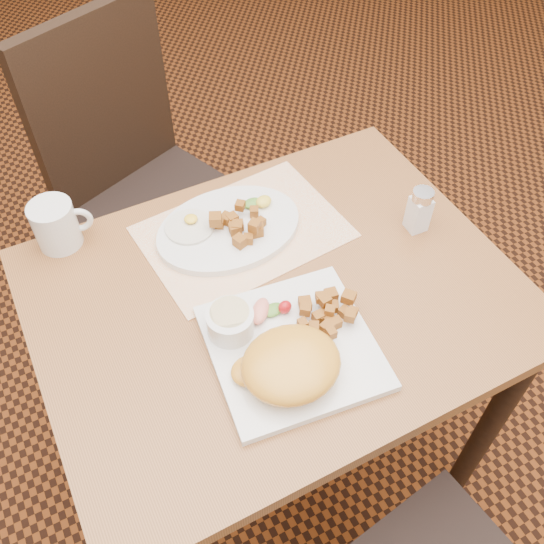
{
  "coord_description": "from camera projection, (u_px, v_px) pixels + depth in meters",
  "views": [
    {
      "loc": [
        -0.33,
        -0.63,
        1.65
      ],
      "look_at": [
        -0.01,
        -0.0,
        0.82
      ],
      "focal_mm": 40.0,
      "sensor_mm": 36.0,
      "label": 1
    }
  ],
  "objects": [
    {
      "name": "ramekin",
      "position": [
        230.0,
        321.0,
        1.06
      ],
      "size": [
        0.08,
        0.08,
        0.05
      ],
      "color": "silver",
      "rests_on": "plate_square"
    },
    {
      "name": "garnish_sq",
      "position": [
        269.0,
        310.0,
        1.09
      ],
      "size": [
        0.09,
        0.07,
        0.03
      ],
      "color": "#387223",
      "rests_on": "plate_square"
    },
    {
      "name": "garnish_ov",
      "position": [
        259.0,
        202.0,
        1.27
      ],
      "size": [
        0.07,
        0.05,
        0.02
      ],
      "color": "#387223",
      "rests_on": "plate_oval"
    },
    {
      "name": "table",
      "position": [
        276.0,
        325.0,
        1.23
      ],
      "size": [
        0.9,
        0.7,
        0.75
      ],
      "color": "brown",
      "rests_on": "ground"
    },
    {
      "name": "home_fries_sq",
      "position": [
        327.0,
        313.0,
        1.08
      ],
      "size": [
        0.13,
        0.11,
        0.03
      ],
      "color": "#9E5B19",
      "rests_on": "plate_square"
    },
    {
      "name": "plate_oval",
      "position": [
        229.0,
        229.0,
        1.24
      ],
      "size": [
        0.31,
        0.23,
        0.02
      ],
      "primitive_type": null,
      "rotation": [
        0.0,
        0.0,
        0.03
      ],
      "color": "silver",
      "rests_on": "placemat"
    },
    {
      "name": "salt_shaker",
      "position": [
        419.0,
        209.0,
        1.22
      ],
      "size": [
        0.04,
        0.04,
        0.1
      ],
      "color": "white",
      "rests_on": "table"
    },
    {
      "name": "home_fries_ov",
      "position": [
        240.0,
        225.0,
        1.22
      ],
      "size": [
        0.12,
        0.11,
        0.04
      ],
      "color": "#9E5B19",
      "rests_on": "plate_oval"
    },
    {
      "name": "hollandaise_mound",
      "position": [
        290.0,
        365.0,
        0.99
      ],
      "size": [
        0.18,
        0.15,
        0.06
      ],
      "color": "gold",
      "rests_on": "plate_square"
    },
    {
      "name": "coffee_mug",
      "position": [
        57.0,
        225.0,
        1.2
      ],
      "size": [
        0.12,
        0.09,
        0.1
      ],
      "color": "silver",
      "rests_on": "table"
    },
    {
      "name": "plate_square",
      "position": [
        292.0,
        347.0,
        1.06
      ],
      "size": [
        0.31,
        0.31,
        0.02
      ],
      "primitive_type": "cube",
      "rotation": [
        0.0,
        0.0,
        -0.11
      ],
      "color": "silver",
      "rests_on": "table"
    },
    {
      "name": "chair_far",
      "position": [
        140.0,
        176.0,
        1.68
      ],
      "size": [
        0.55,
        0.55,
        0.97
      ],
      "rotation": [
        0.0,
        0.0,
        3.52
      ],
      "color": "black",
      "rests_on": "ground"
    },
    {
      "name": "ground",
      "position": [
        275.0,
        455.0,
        1.72
      ],
      "size": [
        8.0,
        8.0,
        0.0
      ],
      "primitive_type": "plane",
      "color": "black",
      "rests_on": "ground"
    },
    {
      "name": "fried_egg",
      "position": [
        190.0,
        226.0,
        1.23
      ],
      "size": [
        0.1,
        0.1,
        0.02
      ],
      "color": "white",
      "rests_on": "plate_oval"
    },
    {
      "name": "placemat",
      "position": [
        243.0,
        232.0,
        1.25
      ],
      "size": [
        0.42,
        0.32,
        0.0
      ],
      "primitive_type": "cube",
      "rotation": [
        0.0,
        0.0,
        0.09
      ],
      "color": "white",
      "rests_on": "table"
    }
  ]
}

